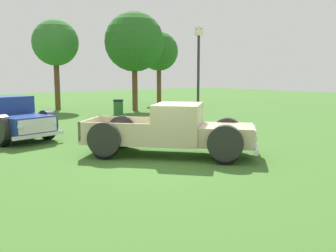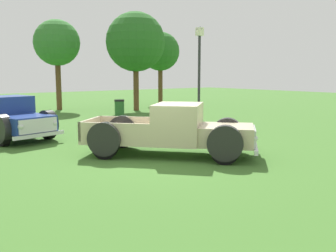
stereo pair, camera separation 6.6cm
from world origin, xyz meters
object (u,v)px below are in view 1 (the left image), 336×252
object	(u,v)px
pickup_truck_foreground	(180,131)
oak_tree_center	(55,43)
trash_can	(118,108)
lamp_post_near	(198,75)
oak_tree_west	(134,42)
pickup_truck_behind_left	(5,118)
oak_tree_east	(159,52)

from	to	relation	value
pickup_truck_foreground	oak_tree_center	xyz separation A→B (m)	(2.64, 16.31, 3.72)
trash_can	lamp_post_near	bearing A→B (deg)	-84.52
oak_tree_west	oak_tree_center	bearing A→B (deg)	136.77
pickup_truck_behind_left	trash_can	world-z (taller)	pickup_truck_behind_left
oak_tree_east	oak_tree_west	distance (m)	5.79
lamp_post_near	oak_tree_east	xyz separation A→B (m)	(6.52, 11.87, 1.79)
lamp_post_near	oak_tree_west	distance (m)	8.84
pickup_truck_behind_left	oak_tree_west	bearing A→B (deg)	32.13
oak_tree_east	pickup_truck_foreground	bearing A→B (deg)	-124.62
pickup_truck_foreground	lamp_post_near	world-z (taller)	lamp_post_near
pickup_truck_behind_left	oak_tree_center	world-z (taller)	oak_tree_center
oak_tree_center	pickup_truck_behind_left	bearing A→B (deg)	-121.17
pickup_truck_foreground	trash_can	world-z (taller)	pickup_truck_foreground
pickup_truck_behind_left	oak_tree_center	xyz separation A→B (m)	(5.98, 9.88, 3.70)
oak_tree_east	oak_tree_west	bearing A→B (deg)	-142.66
trash_can	oak_tree_east	distance (m)	9.80
lamp_post_near	pickup_truck_foreground	bearing A→B (deg)	-137.22
pickup_truck_behind_left	trash_can	size ratio (longest dim) A/B	5.87
oak_tree_east	oak_tree_west	xyz separation A→B (m)	(-4.60, -3.51, 0.32)
pickup_truck_foreground	pickup_truck_behind_left	distance (m)	7.25
pickup_truck_behind_left	trash_can	bearing A→B (deg)	29.13
pickup_truck_foreground	trash_can	size ratio (longest dim) A/B	5.33
lamp_post_near	oak_tree_west	bearing A→B (deg)	77.02
pickup_truck_behind_left	oak_tree_center	distance (m)	12.13
pickup_truck_foreground	oak_tree_east	xyz separation A→B (m)	(11.15, 16.15, 3.44)
pickup_truck_behind_left	lamp_post_near	world-z (taller)	lamp_post_near
pickup_truck_foreground	oak_tree_east	size ratio (longest dim) A/B	0.88
pickup_truck_foreground	lamp_post_near	bearing A→B (deg)	42.78
trash_can	oak_tree_west	size ratio (longest dim) A/B	0.15
pickup_truck_behind_left	lamp_post_near	size ratio (longest dim) A/B	1.21
trash_can	oak_tree_center	distance (m)	7.16
oak_tree_east	oak_tree_center	distance (m)	8.51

